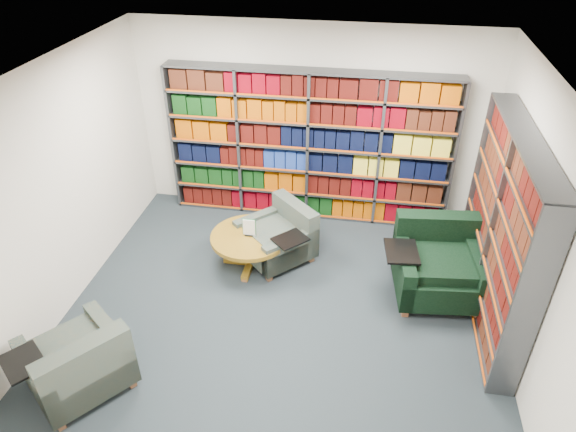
% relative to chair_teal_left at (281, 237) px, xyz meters
% --- Properties ---
extents(room_shell, '(5.02, 5.02, 2.82)m').
position_rel_chair_teal_left_xyz_m(room_shell, '(0.20, -1.21, 1.10)').
color(room_shell, '#1B242A').
rests_on(room_shell, ground).
extents(bookshelf_back, '(4.00, 0.28, 2.20)m').
position_rel_chair_teal_left_xyz_m(bookshelf_back, '(0.20, 1.14, 0.80)').
color(bookshelf_back, '#47494F').
rests_on(bookshelf_back, ground).
extents(bookshelf_right, '(0.28, 2.50, 2.20)m').
position_rel_chair_teal_left_xyz_m(bookshelf_right, '(2.54, -0.61, 0.80)').
color(bookshelf_right, '#47494F').
rests_on(bookshelf_right, ground).
extents(chair_teal_left, '(1.16, 1.16, 0.75)m').
position_rel_chair_teal_left_xyz_m(chair_teal_left, '(0.00, 0.00, 0.00)').
color(chair_teal_left, '#092836').
rests_on(chair_teal_left, ground).
extents(chair_green_right, '(1.23, 1.10, 0.91)m').
position_rel_chair_teal_left_xyz_m(chair_green_right, '(1.99, -0.34, 0.06)').
color(chair_green_right, black).
rests_on(chair_green_right, ground).
extents(chair_teal_front, '(1.23, 1.23, 0.80)m').
position_rel_chair_teal_left_xyz_m(chair_teal_front, '(-1.53, -2.49, 0.02)').
color(chair_teal_front, '#092836').
rests_on(chair_teal_front, ground).
extents(coffee_table, '(1.00, 1.00, 0.71)m').
position_rel_chair_teal_left_xyz_m(coffee_table, '(-0.36, -0.27, 0.08)').
color(coffee_table, olive).
rests_on(coffee_table, ground).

